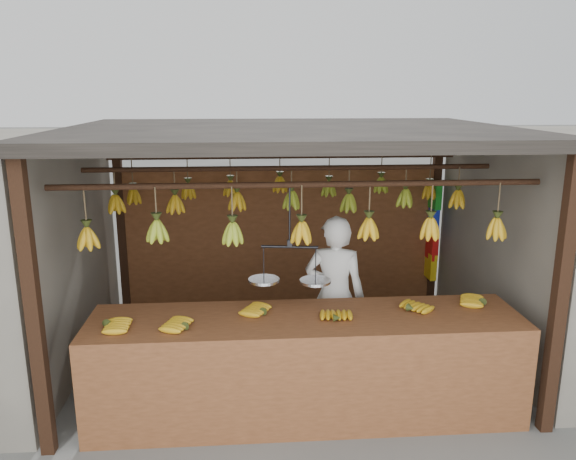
{
  "coord_description": "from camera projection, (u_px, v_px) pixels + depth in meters",
  "views": [
    {
      "loc": [
        -0.43,
        -5.46,
        2.74
      ],
      "look_at": [
        0.0,
        0.3,
        1.3
      ],
      "focal_mm": 35.0,
      "sensor_mm": 36.0,
      "label": 1
    }
  ],
  "objects": [
    {
      "name": "ground",
      "position": [
        290.0,
        355.0,
        5.97
      ],
      "size": [
        80.0,
        80.0,
        0.0
      ],
      "primitive_type": "plane",
      "color": "#5B5B57"
    },
    {
      "name": "stall",
      "position": [
        288.0,
        167.0,
        5.82
      ],
      "size": [
        4.3,
        3.3,
        2.4
      ],
      "color": "black",
      "rests_on": "ground"
    },
    {
      "name": "counter",
      "position": [
        308.0,
        344.0,
        4.61
      ],
      "size": [
        3.63,
        0.83,
        0.96
      ],
      "color": "brown",
      "rests_on": "ground"
    },
    {
      "name": "hanging_bananas",
      "position": [
        290.0,
        205.0,
        5.58
      ],
      "size": [
        3.62,
        2.22,
        0.39
      ],
      "color": "gold",
      "rests_on": "ground"
    },
    {
      "name": "balance_scale",
      "position": [
        290.0,
        275.0,
        4.7
      ],
      "size": [
        0.68,
        0.32,
        0.83
      ],
      "color": "black",
      "rests_on": "ground"
    },
    {
      "name": "vendor",
      "position": [
        335.0,
        296.0,
        5.44
      ],
      "size": [
        0.66,
        0.52,
        1.6
      ],
      "primitive_type": "imported",
      "rotation": [
        0.0,
        0.0,
        2.89
      ],
      "color": "white",
      "rests_on": "ground"
    },
    {
      "name": "bag_bundles",
      "position": [
        433.0,
        232.0,
        7.19
      ],
      "size": [
        0.08,
        0.26,
        1.27
      ],
      "color": "#199926",
      "rests_on": "ground"
    }
  ]
}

